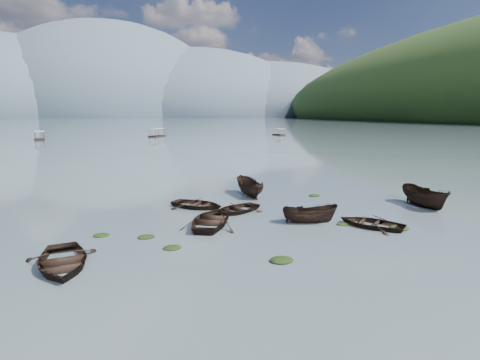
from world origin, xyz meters
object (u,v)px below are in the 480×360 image
object	(u,v)px
pontoon_centre	(157,137)
pontoon_left	(40,140)
rowboat_3	(371,226)
rowboat_0	(62,267)

from	to	relation	value
pontoon_centre	pontoon_left	bearing A→B (deg)	-133.88
rowboat_3	rowboat_0	bearing A→B (deg)	-34.60
rowboat_3	pontoon_centre	world-z (taller)	pontoon_centre
rowboat_3	pontoon_centre	distance (m)	103.05
rowboat_0	rowboat_3	distance (m)	18.34
rowboat_0	rowboat_3	size ratio (longest dim) A/B	1.17
rowboat_3	pontoon_centre	xyz separation A→B (m)	(-7.98, 102.74, 0.00)
rowboat_0	pontoon_centre	xyz separation A→B (m)	(10.28, 104.51, 0.00)
pontoon_left	pontoon_centre	world-z (taller)	pontoon_centre
pontoon_left	pontoon_centre	xyz separation A→B (m)	(32.37, 7.89, 0.00)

